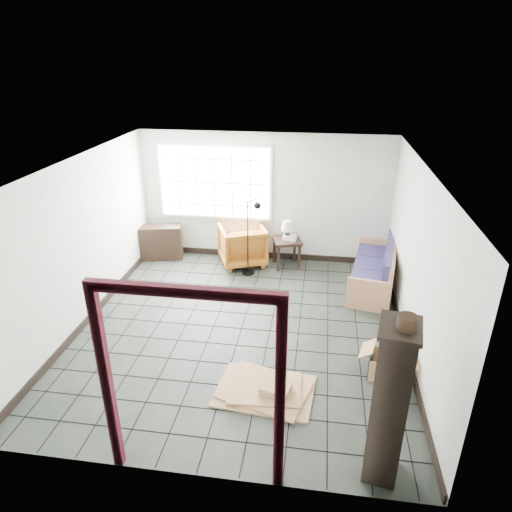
% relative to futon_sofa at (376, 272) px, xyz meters
% --- Properties ---
extents(ground, '(5.50, 5.50, 0.00)m').
position_rel_futon_sofa_xyz_m(ground, '(-2.21, -1.75, -0.31)').
color(ground, black).
rests_on(ground, ground).
extents(room_shell, '(5.02, 5.52, 2.61)m').
position_rel_futon_sofa_xyz_m(room_shell, '(-2.21, -1.72, 1.37)').
color(room_shell, '#A1A7A0').
rests_on(room_shell, ground).
extents(window_panel, '(2.32, 0.08, 1.52)m').
position_rel_futon_sofa_xyz_m(window_panel, '(-3.21, 0.95, 1.29)').
color(window_panel, silver).
rests_on(window_panel, ground).
extents(doorway_trim, '(1.80, 0.08, 2.20)m').
position_rel_futon_sofa_xyz_m(doorway_trim, '(-2.21, -4.45, 1.07)').
color(doorway_trim, '#3D0D17').
rests_on(doorway_trim, ground).
extents(futon_sofa, '(1.03, 2.00, 0.85)m').
position_rel_futon_sofa_xyz_m(futon_sofa, '(0.00, 0.00, 0.00)').
color(futon_sofa, '#AA704C').
rests_on(futon_sofa, ground).
extents(armchair, '(1.11, 1.08, 0.89)m').
position_rel_futon_sofa_xyz_m(armchair, '(-2.61, 0.65, 0.14)').
color(armchair, '#9A5B16').
rests_on(armchair, ground).
extents(side_table, '(0.65, 0.65, 0.58)m').
position_rel_futon_sofa_xyz_m(side_table, '(-1.70, 0.65, 0.17)').
color(side_table, black).
rests_on(side_table, ground).
extents(table_lamp, '(0.29, 0.29, 0.39)m').
position_rel_futon_sofa_xyz_m(table_lamp, '(-1.70, 0.65, 0.54)').
color(table_lamp, black).
rests_on(table_lamp, side_table).
extents(projector, '(0.29, 0.24, 0.09)m').
position_rel_futon_sofa_xyz_m(projector, '(-1.65, 0.62, 0.32)').
color(projector, silver).
rests_on(projector, side_table).
extents(floor_lamp, '(0.42, 0.36, 1.58)m').
position_rel_futon_sofa_xyz_m(floor_lamp, '(-2.32, 0.13, 0.54)').
color(floor_lamp, black).
rests_on(floor_lamp, ground).
extents(console_shelf, '(0.97, 0.56, 0.71)m').
position_rel_futon_sofa_xyz_m(console_shelf, '(-4.36, 0.65, 0.05)').
color(console_shelf, black).
rests_on(console_shelf, ground).
extents(tall_shelf, '(0.46, 0.54, 1.79)m').
position_rel_futon_sofa_xyz_m(tall_shelf, '(-0.32, -4.15, 0.60)').
color(tall_shelf, black).
rests_on(tall_shelf, ground).
extents(pot, '(0.21, 0.21, 0.13)m').
position_rel_futon_sofa_xyz_m(pot, '(-0.28, -4.19, 1.55)').
color(pot, black).
rests_on(pot, tall_shelf).
extents(open_box, '(0.85, 0.55, 0.44)m').
position_rel_futon_sofa_xyz_m(open_box, '(-0.06, -2.60, -0.15)').
color(open_box, '#A26C4E').
rests_on(open_box, ground).
extents(cardboard_pile, '(1.31, 1.07, 0.18)m').
position_rel_futon_sofa_xyz_m(cardboard_pile, '(-1.64, -3.15, -0.26)').
color(cardboard_pile, '#A26C4E').
rests_on(cardboard_pile, ground).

